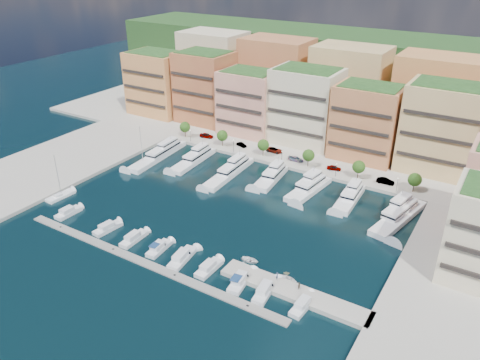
{
  "coord_description": "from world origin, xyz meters",
  "views": [
    {
      "loc": [
        59.4,
        -90.29,
        62.67
      ],
      "look_at": [
        0.18,
        5.81,
        6.0
      ],
      "focal_mm": 35.0,
      "sensor_mm": 36.0,
      "label": 1
    }
  ],
  "objects_px": {
    "yacht_3": "(272,176)",
    "cruiser_2": "(108,228)",
    "tree_4": "(359,167)",
    "car_0": "(206,135)",
    "tree_3": "(309,155)",
    "lamppost_0": "(190,134)",
    "yacht_1": "(195,159)",
    "yacht_2": "(231,171)",
    "tree_5": "(415,180)",
    "yacht_0": "(160,153)",
    "cruiser_8": "(265,291)",
    "car_4": "(334,168)",
    "yacht_4": "(309,187)",
    "car_2": "(274,150)",
    "car_1": "(241,145)",
    "cruiser_5": "(182,258)",
    "lamppost_4": "(398,182)",
    "cruiser_4": "(159,249)",
    "cruiser_6": "(209,268)",
    "tender_1": "(287,273)",
    "tender_0": "(250,260)",
    "lamppost_1": "(234,144)",
    "sailboat_0": "(60,196)",
    "tree_0": "(185,127)",
    "person_0": "(277,276)",
    "cruiser_7": "(240,281)",
    "tree_2": "(263,145)",
    "car_3": "(296,159)",
    "cruiser_0": "(68,213)",
    "tree_1": "(222,136)",
    "lamppost_3": "(336,168)",
    "person_1": "(299,286)",
    "yacht_5": "(350,196)",
    "sailboat_2": "(142,164)",
    "cruiser_3": "(134,239)",
    "lamppost_2": "(282,155)"
  },
  "relations": [
    {
      "from": "yacht_3",
      "to": "cruiser_2",
      "type": "height_order",
      "value": "yacht_3"
    },
    {
      "from": "tree_4",
      "to": "car_0",
      "type": "relative_size",
      "value": 1.13
    },
    {
      "from": "tree_3",
      "to": "lamppost_0",
      "type": "relative_size",
      "value": 1.35
    },
    {
      "from": "yacht_1",
      "to": "yacht_2",
      "type": "bearing_deg",
      "value": -6.02
    },
    {
      "from": "tree_5",
      "to": "yacht_0",
      "type": "relative_size",
      "value": 0.21
    },
    {
      "from": "tree_5",
      "to": "cruiser_8",
      "type": "distance_m",
      "value": 60.18
    },
    {
      "from": "tree_3",
      "to": "car_4",
      "type": "relative_size",
      "value": 1.32
    },
    {
      "from": "tree_4",
      "to": "yacht_4",
      "type": "height_order",
      "value": "tree_4"
    },
    {
      "from": "car_2",
      "to": "car_1",
      "type": "bearing_deg",
      "value": 96.69
    },
    {
      "from": "tree_3",
      "to": "cruiser_5",
      "type": "relative_size",
      "value": 0.62
    },
    {
      "from": "yacht_0",
      "to": "lamppost_4",
      "type": "bearing_deg",
      "value": 11.11
    },
    {
      "from": "cruiser_4",
      "to": "cruiser_6",
      "type": "height_order",
      "value": "cruiser_4"
    },
    {
      "from": "tree_5",
      "to": "lamppost_4",
      "type": "height_order",
      "value": "tree_5"
    },
    {
      "from": "cruiser_5",
      "to": "tender_1",
      "type": "relative_size",
      "value": 6.32
    },
    {
      "from": "tender_1",
      "to": "tender_0",
      "type": "height_order",
      "value": "tender_0"
    },
    {
      "from": "lamppost_1",
      "to": "yacht_4",
      "type": "height_order",
      "value": "yacht_4"
    },
    {
      "from": "lamppost_1",
      "to": "car_1",
      "type": "bearing_deg",
      "value": 90.68
    },
    {
      "from": "yacht_4",
      "to": "sailboat_0",
      "type": "distance_m",
      "value": 69.85
    },
    {
      "from": "tree_0",
      "to": "person_0",
      "type": "bearing_deg",
      "value": -39.59
    },
    {
      "from": "lamppost_1",
      "to": "yacht_4",
      "type": "xyz_separation_m",
      "value": [
        32.35,
        -10.71,
        -2.73
      ]
    },
    {
      "from": "lamppost_1",
      "to": "cruiser_2",
      "type": "distance_m",
      "value": 55.89
    },
    {
      "from": "yacht_3",
      "to": "person_0",
      "type": "bearing_deg",
      "value": -60.5
    },
    {
      "from": "tree_4",
      "to": "car_2",
      "type": "relative_size",
      "value": 1.04
    },
    {
      "from": "cruiser_8",
      "to": "cruiser_7",
      "type": "bearing_deg",
      "value": -179.83
    },
    {
      "from": "tree_3",
      "to": "yacht_1",
      "type": "xyz_separation_m",
      "value": [
        -33.54,
        -14.0,
        -3.65
      ]
    },
    {
      "from": "tree_2",
      "to": "lamppost_1",
      "type": "height_order",
      "value": "tree_2"
    },
    {
      "from": "yacht_0",
      "to": "car_3",
      "type": "xyz_separation_m",
      "value": [
        40.57,
        18.53,
        0.51
      ]
    },
    {
      "from": "cruiser_0",
      "to": "car_4",
      "type": "xyz_separation_m",
      "value": [
        49.53,
        59.88,
        1.18
      ]
    },
    {
      "from": "tree_1",
      "to": "cruiser_5",
      "type": "distance_m",
      "value": 64.54
    },
    {
      "from": "lamppost_3",
      "to": "tree_3",
      "type": "bearing_deg",
      "value": 167.05
    },
    {
      "from": "tree_2",
      "to": "car_1",
      "type": "relative_size",
      "value": 1.4
    },
    {
      "from": "cruiser_2",
      "to": "person_0",
      "type": "relative_size",
      "value": 4.24
    },
    {
      "from": "tree_2",
      "to": "lamppost_3",
      "type": "relative_size",
      "value": 1.35
    },
    {
      "from": "tree_5",
      "to": "yacht_4",
      "type": "height_order",
      "value": "tree_5"
    },
    {
      "from": "yacht_2",
      "to": "yacht_3",
      "type": "bearing_deg",
      "value": 15.04
    },
    {
      "from": "cruiser_7",
      "to": "cruiser_2",
      "type": "bearing_deg",
      "value": 179.96
    },
    {
      "from": "tree_5",
      "to": "tree_1",
      "type": "bearing_deg",
      "value": 180.0
    },
    {
      "from": "lamppost_4",
      "to": "cruiser_6",
      "type": "height_order",
      "value": "lamppost_4"
    },
    {
      "from": "lamppost_3",
      "to": "person_1",
      "type": "relative_size",
      "value": 2.6
    },
    {
      "from": "cruiser_0",
      "to": "cruiser_4",
      "type": "relative_size",
      "value": 0.98
    },
    {
      "from": "car_0",
      "to": "cruiser_8",
      "type": "bearing_deg",
      "value": -145.83
    },
    {
      "from": "yacht_5",
      "to": "car_2",
      "type": "bearing_deg",
      "value": 152.59
    },
    {
      "from": "yacht_1",
      "to": "yacht_0",
      "type": "bearing_deg",
      "value": -167.14
    },
    {
      "from": "cruiser_8",
      "to": "sailboat_2",
      "type": "xyz_separation_m",
      "value": [
        -63.31,
        33.44,
        -0.23
      ]
    },
    {
      "from": "tree_3",
      "to": "cruiser_4",
      "type": "xyz_separation_m",
      "value": [
        -10.98,
        -58.09,
        -4.17
      ]
    },
    {
      "from": "cruiser_3",
      "to": "tender_0",
      "type": "bearing_deg",
      "value": 14.91
    },
    {
      "from": "tree_3",
      "to": "person_1",
      "type": "height_order",
      "value": "tree_3"
    },
    {
      "from": "lamppost_2",
      "to": "lamppost_3",
      "type": "distance_m",
      "value": 18.0
    },
    {
      "from": "yacht_3",
      "to": "car_2",
      "type": "bearing_deg",
      "value": 115.38
    },
    {
      "from": "lamppost_4",
      "to": "car_3",
      "type": "xyz_separation_m",
      "value": [
        -33.01,
        4.08,
        -2.11
      ]
    }
  ]
}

